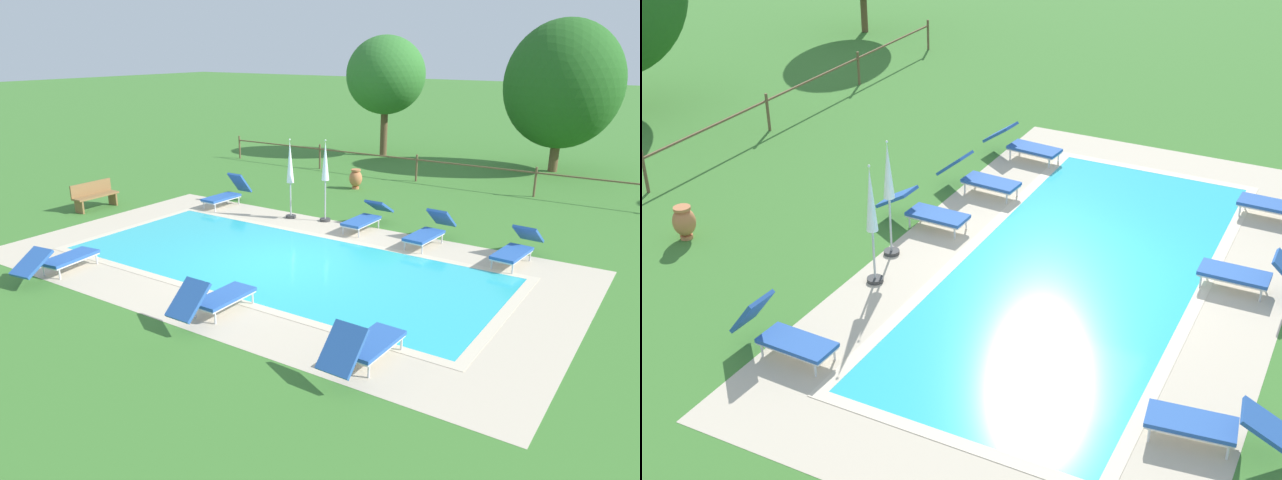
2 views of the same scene
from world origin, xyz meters
The scene contains 14 objects.
ground_plane centered at (0.00, 0.00, 0.00)m, with size 160.00×160.00×0.00m, color #3D752D.
pool_deck_paving centered at (0.00, 0.00, 0.00)m, with size 13.92×7.68×0.01m, color beige.
swimming_pool_water centered at (0.00, 0.00, 0.01)m, with size 10.66×4.42×0.01m, color #2DB7C6.
pool_coping_rim centered at (0.00, 0.00, 0.01)m, with size 11.14×4.90×0.01m.
sun_lounger_north_near_steps centered at (-4.81, 3.44, 0.40)m, with size 0.66×1.87×1.00m.
sun_lounger_north_mid centered at (0.74, -3.09, 0.38)m, with size 0.60×1.95×0.90m.
sun_lounger_north_far centered at (2.44, 3.33, 0.38)m, with size 0.74×2.02×0.87m.
sun_lounger_north_end centered at (-3.80, -3.40, 0.36)m, with size 0.86×2.11×0.76m.
sun_lounger_south_near_corner centered at (0.37, 3.63, 0.36)m, with size 0.65×2.06×0.76m.
sun_lounger_south_far centered at (4.78, 3.23, 0.37)m, with size 0.79×2.06×0.82m.
patio_umbrella_closed_row_west centered at (-2.13, 3.36, 1.52)m, with size 0.32×0.32×2.43m.
patio_umbrella_closed_row_mid_west centered at (-1.05, 3.64, 1.59)m, with size 0.32×0.32×2.46m.
terracotta_urn_near_fence centered at (-2.43, 7.82, 0.39)m, with size 0.48×0.48×0.73m.
perimeter_fence centered at (1.15, 10.23, 0.71)m, with size 22.59×0.08×1.05m.
Camera 2 is at (-13.92, -4.51, 8.48)m, focal length 48.02 mm.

